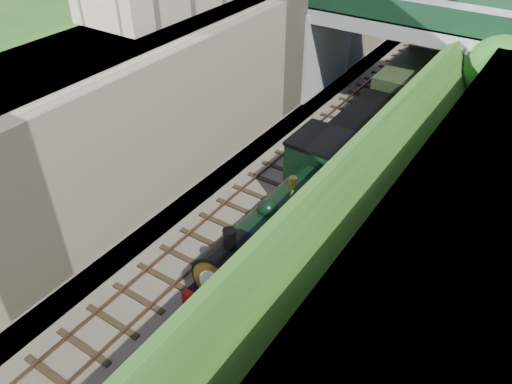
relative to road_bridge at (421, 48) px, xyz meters
The scene contains 11 objects.
trackbed 5.72m from the road_bridge, 103.28° to the right, with size 10.00×90.00×0.20m, color #473F38.
retaining_wall 7.61m from the road_bridge, 148.17° to the right, with size 1.00×90.00×7.00m, color #756B56.
street_plateau_left 10.73m from the road_bridge, 158.09° to the right, with size 6.00×90.00×7.00m, color #262628.
embankment_slope 5.49m from the road_bridge, 41.15° to the right, with size 4.42×91.42×6.36m.
track_left 6.27m from the road_bridge, 126.35° to the right, with size 2.50×90.00×0.20m.
track_right 5.54m from the road_bridge, 86.34° to the right, with size 2.50×90.00×0.20m.
road_bridge is the anchor object (origin of this frame).
tree 5.74m from the road_bridge, 29.61° to the right, with size 3.60×3.80×6.60m.
locomotive 15.37m from the road_bridge, 89.04° to the right, with size 3.10×10.22×3.83m.
tender 8.23m from the road_bridge, 88.13° to the right, with size 2.70×6.00×3.05m.
coach_front 5.17m from the road_bridge, 86.92° to the left, with size 2.90×18.00×3.70m.
Camera 1 is at (8.66, -4.74, 14.44)m, focal length 35.00 mm.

